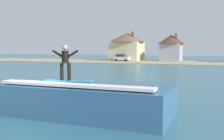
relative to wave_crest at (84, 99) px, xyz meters
The scene contains 8 objects.
ground_plane 2.23m from the wave_crest, 152.60° to the right, with size 260.00×260.00×0.00m, color #31677B.
wave_crest is the anchor object (origin of this frame).
surfboard 1.14m from the wave_crest, 138.45° to the right, with size 2.24×0.83×0.06m.
surfer 2.00m from the wave_crest, 140.67° to the right, with size 1.34×0.32×1.60m.
shoreline_bank 52.05m from the wave_crest, 92.05° to the left, with size 120.00×18.03×0.13m.
car_near_shore 56.50m from the wave_crest, 108.38° to the left, with size 4.07×2.03×1.86m.
house_with_chimney 61.30m from the wave_crest, 107.10° to the left, with size 9.63×9.63×7.78m.
house_small_cottage 59.44m from the wave_crest, 96.00° to the left, with size 7.05×7.05×7.06m.
Camera 1 is at (7.72, -10.01, 3.04)m, focal length 43.15 mm.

